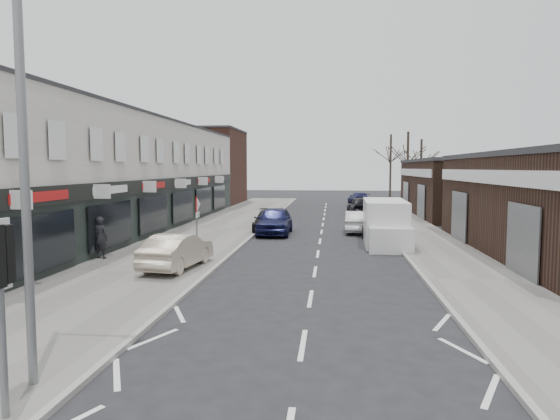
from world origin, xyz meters
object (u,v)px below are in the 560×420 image
(warning_sign, at_px, (197,209))
(parked_car_right_b, at_px, (360,205))
(pedestrian, at_px, (101,238))
(parked_car_left_a, at_px, (275,221))
(parked_car_right_a, at_px, (357,222))
(parked_car_right_c, at_px, (359,199))
(street_lamp, at_px, (32,131))
(sedan_on_pavement, at_px, (177,251))
(white_van, at_px, (385,224))
(parked_car_left_b, at_px, (269,221))

(warning_sign, bearing_deg, parked_car_right_b, 69.66)
(warning_sign, height_order, pedestrian, warning_sign)
(parked_car_left_a, height_order, parked_car_right_a, parked_car_left_a)
(parked_car_left_a, xyz_separation_m, parked_car_right_c, (6.29, 24.20, -0.12))
(parked_car_right_b, xyz_separation_m, parked_car_right_c, (0.47, 10.81, -0.08))
(warning_sign, distance_m, pedestrian, 4.28)
(pedestrian, bearing_deg, street_lamp, 123.91)
(sedan_on_pavement, xyz_separation_m, parked_car_left_a, (2.51, 11.14, 0.02))
(white_van, height_order, parked_car_left_b, white_van)
(sedan_on_pavement, bearing_deg, warning_sign, -85.89)
(warning_sign, xyz_separation_m, parked_car_right_c, (8.66, 32.90, -1.51))
(parked_car_left_a, distance_m, parked_car_right_b, 14.61)
(street_lamp, xyz_separation_m, parked_car_right_b, (7.55, 34.89, -3.84))
(parked_car_left_a, bearing_deg, parked_car_right_c, 75.12)
(pedestrian, distance_m, parked_car_right_a, 15.73)
(parked_car_left_a, relative_size, parked_car_right_b, 1.05)
(white_van, xyz_separation_m, parked_car_right_c, (0.10, 27.64, -0.40))
(white_van, xyz_separation_m, parked_car_right_a, (-1.20, 4.82, -0.43))
(pedestrian, xyz_separation_m, parked_car_left_b, (5.91, 10.78, -0.36))
(warning_sign, height_order, parked_car_left_b, warning_sign)
(street_lamp, relative_size, pedestrian, 4.44)
(street_lamp, xyz_separation_m, parked_car_right_c, (8.03, 45.70, -3.92))
(parked_car_left_b, bearing_deg, parked_car_left_a, -72.31)
(pedestrian, relative_size, parked_car_right_b, 0.39)
(parked_car_right_a, bearing_deg, white_van, 106.69)
(white_van, height_order, sedan_on_pavement, white_van)
(street_lamp, bearing_deg, white_van, 66.30)
(white_van, relative_size, pedestrian, 3.32)
(street_lamp, relative_size, warning_sign, 2.96)
(street_lamp, xyz_separation_m, parked_car_left_b, (1.23, 22.81, -3.96))
(white_van, xyz_separation_m, parked_car_left_b, (-6.69, 4.76, -0.43))
(parked_car_left_a, bearing_deg, white_van, -29.36)
(parked_car_left_a, height_order, parked_car_left_b, parked_car_left_a)
(pedestrian, height_order, parked_car_right_a, pedestrian)
(pedestrian, distance_m, parked_car_left_a, 11.43)
(white_van, height_order, parked_car_right_c, white_van)
(parked_car_left_b, bearing_deg, parked_car_right_b, 59.28)
(street_lamp, bearing_deg, parked_car_left_b, 86.91)
(sedan_on_pavement, height_order, parked_car_right_a, sedan_on_pavement)
(sedan_on_pavement, bearing_deg, parked_car_right_c, -96.58)
(white_van, distance_m, parked_car_left_a, 7.09)
(parked_car_left_a, distance_m, parked_car_right_c, 25.01)
(street_lamp, distance_m, parked_car_left_a, 21.90)
(pedestrian, relative_size, parked_car_left_b, 0.39)
(parked_car_left_a, xyz_separation_m, parked_car_right_a, (4.99, 1.38, -0.15))
(parked_car_left_a, bearing_deg, warning_sign, -105.54)
(white_van, height_order, parked_car_right_b, white_van)
(parked_car_right_c, bearing_deg, parked_car_left_b, 68.48)
(parked_car_right_c, bearing_deg, sedan_on_pavement, 71.03)
(warning_sign, height_order, white_van, warning_sign)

